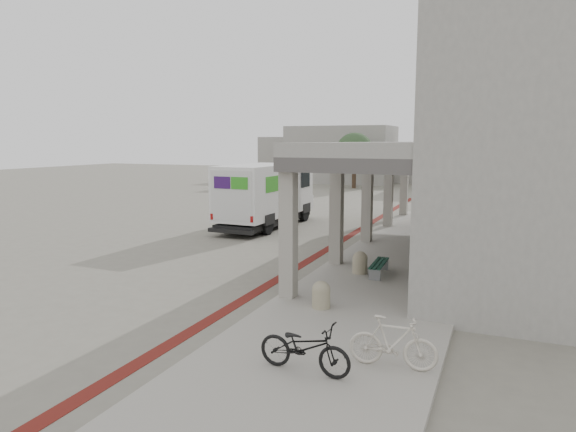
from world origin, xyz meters
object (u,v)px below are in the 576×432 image
at_px(bench, 379,266).
at_px(utility_cabinet, 420,266).
at_px(bicycle_black, 304,347).
at_px(bicycle_cream, 393,342).
at_px(fedex_truck, 266,194).

relative_size(bench, utility_cabinet, 1.70).
bearing_deg(bicycle_black, bench, 6.44).
xyz_separation_m(utility_cabinet, bicycle_black, (-0.96, -6.50, -0.03)).
relative_size(utility_cabinet, bicycle_black, 0.56).
bearing_deg(bicycle_black, utility_cabinet, -4.46).
bearing_deg(bicycle_cream, bench, 11.48).
bearing_deg(fedex_truck, bicycle_black, -61.00).
bearing_deg(fedex_truck, bicycle_cream, -55.39).
distance_m(fedex_truck, bench, 10.13).
xyz_separation_m(utility_cabinet, bicycle_cream, (0.40, -5.75, -0.00)).
bearing_deg(utility_cabinet, bench, 163.79).
height_order(fedex_truck, bicycle_cream, fedex_truck).
xyz_separation_m(bicycle_black, bicycle_cream, (1.36, 0.75, 0.02)).
relative_size(fedex_truck, bicycle_cream, 4.56).
height_order(bench, bicycle_black, bicycle_black).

